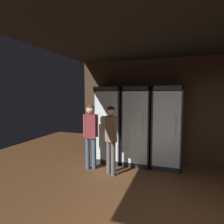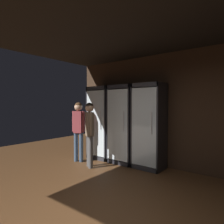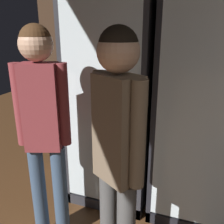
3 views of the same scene
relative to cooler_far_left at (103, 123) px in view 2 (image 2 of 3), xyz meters
name	(u,v)px [view 2 (image 2 of 3)]	position (x,y,z in m)	size (l,w,h in m)	color
wall_back	(178,111)	(2.10, 0.29, 0.39)	(6.00, 0.06, 2.80)	#382619
ceiling_panel	(132,22)	(2.10, -1.74, 1.82)	(6.00, 8.00, 0.06)	black
cooler_far_left	(103,123)	(0.00, 0.00, 0.00)	(0.71, 0.59, 2.06)	#2B2B30
cooler_left	(124,125)	(0.76, 0.00, -0.01)	(0.71, 0.59, 2.06)	black
cooler_center	(150,127)	(1.52, 0.00, 0.00)	(0.71, 0.59, 2.06)	#2B2B30
shopper_near	(90,127)	(0.33, -0.88, -0.03)	(0.34, 0.27, 1.60)	#4C4C4C
shopper_far	(78,125)	(-0.26, -0.71, -0.01)	(0.35, 0.23, 1.61)	#384C66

